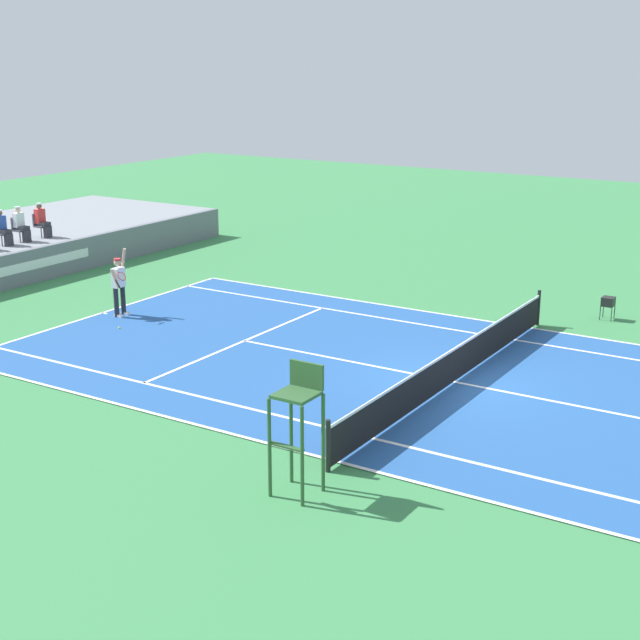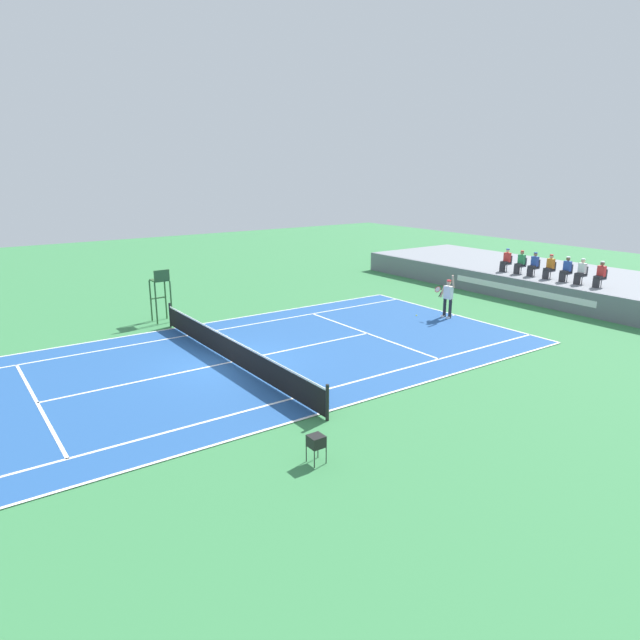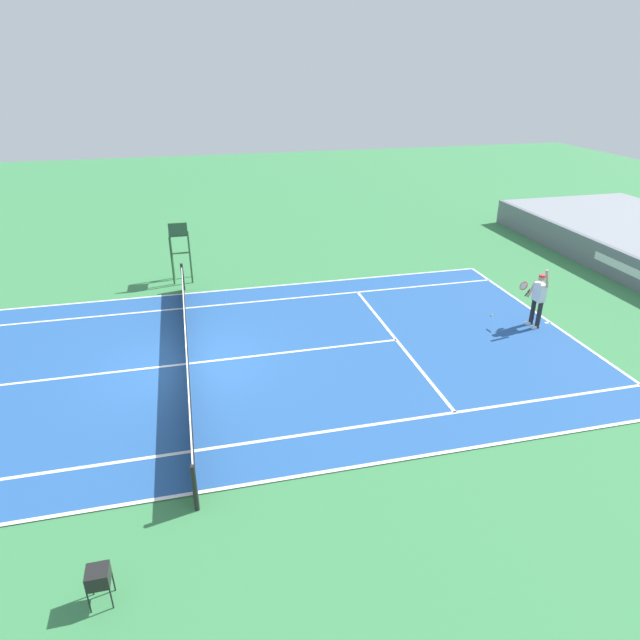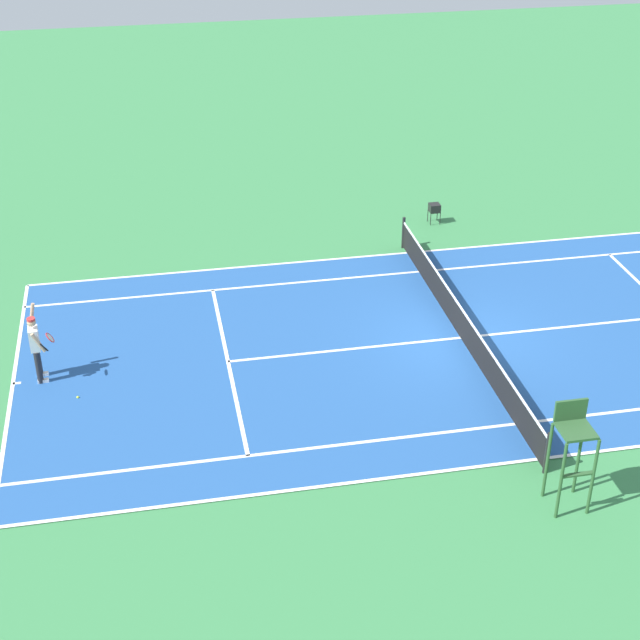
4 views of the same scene
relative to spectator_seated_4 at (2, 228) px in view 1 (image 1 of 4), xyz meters
name	(u,v)px [view 1 (image 1 of 4)]	position (x,y,z in m)	size (l,w,h in m)	color
ground_plane	(455,383)	(-1.63, -18.20, -1.82)	(80.00, 80.00, 0.00)	#387F47
court	(455,382)	(-1.63, -18.20, -1.81)	(11.08, 23.88, 0.03)	#235193
net	(456,363)	(-1.63, -18.20, -1.30)	(11.98, 0.10, 1.07)	black
spectator_seated_4	(2,228)	(0.00, 0.00, 0.00)	(0.44, 0.60, 1.26)	#474C56
spectator_seated_5	(21,225)	(0.81, 0.00, 0.00)	(0.44, 0.60, 1.26)	#474C56
spectator_seated_6	(42,221)	(1.79, 0.00, 0.00)	(0.44, 0.60, 1.26)	#474C56
tennis_player	(119,285)	(-1.54, -7.02, -0.82)	(0.76, 0.66, 2.08)	#232328
tennis_ball	(119,328)	(-2.59, -7.95, -1.78)	(0.07, 0.07, 0.07)	#D1E533
umpire_chair	(298,413)	(-8.58, -18.20, -0.26)	(0.77, 0.77, 2.44)	#2D562D
ball_hopper	(608,301)	(6.04, -19.78, -1.25)	(0.36, 0.36, 0.70)	black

